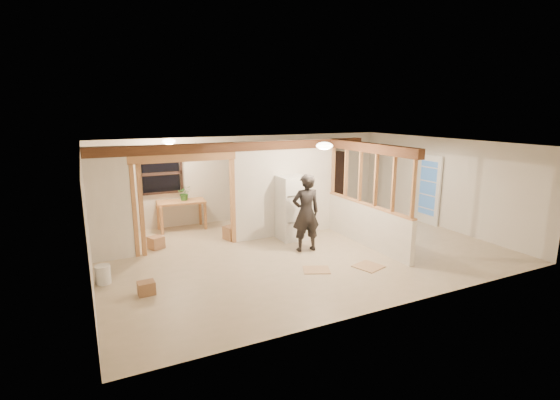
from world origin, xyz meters
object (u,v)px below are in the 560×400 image
bookshelf (329,181)px  work_table (182,215)px  refrigerator (292,208)px  shop_vac (125,228)px  woman (306,213)px

bookshelf → work_table: bearing=-178.3°
refrigerator → shop_vac: (-3.87, 1.80, -0.51)m
work_table → shop_vac: (-1.51, -0.26, -0.10)m
woman → work_table: 3.78m
work_table → shop_vac: bearing=-165.0°
refrigerator → work_table: (-2.36, 2.06, -0.41)m
woman → work_table: size_ratio=1.42×
refrigerator → woman: 0.96m
refrigerator → bookshelf: (2.51, 2.20, 0.15)m
work_table → bookshelf: size_ratio=0.67×
refrigerator → work_table: 3.16m
woman → bookshelf: size_ratio=0.95×
woman → shop_vac: 4.68m
refrigerator → shop_vac: refrigerator is taller
refrigerator → shop_vac: size_ratio=2.66×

